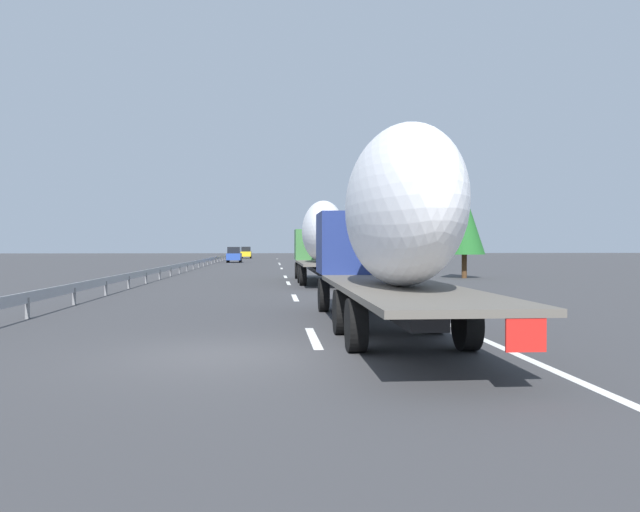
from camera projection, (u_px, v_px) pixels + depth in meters
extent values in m
plane|color=#38383A|center=(261.00, 271.00, 51.36)|extent=(260.00, 260.00, 0.00)
cube|color=white|center=(313.00, 338.00, 13.63)|extent=(3.20, 0.20, 0.01)
cube|color=white|center=(295.00, 298.00, 24.24)|extent=(3.20, 0.20, 0.01)
cube|color=white|center=(288.00, 283.00, 33.84)|extent=(3.20, 0.20, 0.01)
cube|color=white|center=(285.00, 277.00, 40.91)|extent=(3.20, 0.20, 0.01)
cube|color=white|center=(282.00, 268.00, 56.38)|extent=(3.20, 0.20, 0.01)
cube|color=white|center=(280.00, 265.00, 68.24)|extent=(3.20, 0.20, 0.01)
cube|color=white|center=(279.00, 263.00, 74.42)|extent=(3.20, 0.20, 0.01)
cube|color=white|center=(280.00, 264.00, 70.42)|extent=(3.20, 0.20, 0.01)
cube|color=white|center=(277.00, 259.00, 99.94)|extent=(3.20, 0.20, 0.01)
cube|color=white|center=(321.00, 268.00, 56.78)|extent=(110.00, 0.20, 0.01)
cube|color=#387038|center=(315.00, 245.00, 38.54)|extent=(2.40, 2.50, 1.90)
cube|color=black|center=(314.00, 237.00, 39.62)|extent=(0.08, 2.12, 0.80)
cube|color=#262628|center=(318.00, 270.00, 35.77)|extent=(10.30, 0.70, 0.24)
cube|color=#59544C|center=(322.00, 263.00, 32.97)|extent=(8.80, 2.50, 0.12)
ellipsoid|color=white|center=(323.00, 232.00, 32.56)|extent=(6.82, 2.20, 3.27)
cube|color=red|center=(344.00, 271.00, 28.67)|extent=(0.04, 0.56, 0.56)
cylinder|color=black|center=(297.00, 270.00, 38.47)|extent=(1.04, 0.30, 1.04)
cylinder|color=black|center=(332.00, 270.00, 38.65)|extent=(1.04, 0.30, 1.04)
cylinder|color=black|center=(301.00, 274.00, 34.09)|extent=(1.04, 0.35, 1.04)
cylinder|color=black|center=(340.00, 273.00, 34.26)|extent=(1.04, 0.35, 1.04)
cylinder|color=black|center=(303.00, 276.00, 31.70)|extent=(1.04, 0.35, 1.04)
cylinder|color=black|center=(345.00, 275.00, 31.87)|extent=(1.04, 0.35, 1.04)
cube|color=navy|center=(358.00, 243.00, 19.20)|extent=(2.40, 2.50, 1.90)
cube|color=black|center=(354.00, 228.00, 20.29)|extent=(0.08, 2.12, 0.80)
cube|color=#262628|center=(375.00, 298.00, 16.16)|extent=(11.34, 0.70, 0.24)
cube|color=#59544C|center=(399.00, 289.00, 13.08)|extent=(9.92, 2.50, 0.12)
ellipsoid|color=white|center=(399.00, 207.00, 13.05)|extent=(6.70, 2.20, 3.38)
cube|color=red|center=(526.00, 331.00, 8.22)|extent=(0.04, 0.56, 0.56)
cylinder|color=black|center=(324.00, 295.00, 19.14)|extent=(1.04, 0.30, 1.04)
cylinder|color=black|center=(393.00, 294.00, 19.32)|extent=(1.04, 0.30, 1.04)
cylinder|color=black|center=(342.00, 312.00, 14.20)|extent=(1.04, 0.35, 1.04)
cylinder|color=black|center=(435.00, 311.00, 14.37)|extent=(1.04, 0.35, 1.04)
cylinder|color=black|center=(356.00, 325.00, 11.80)|extent=(1.04, 0.35, 1.04)
cylinder|color=black|center=(467.00, 324.00, 11.98)|extent=(1.04, 0.35, 1.04)
cube|color=#28479E|center=(234.00, 257.00, 77.24)|extent=(4.02, 1.75, 0.84)
cube|color=black|center=(234.00, 250.00, 76.93)|extent=(2.21, 1.54, 0.81)
cylinder|color=black|center=(229.00, 260.00, 78.43)|extent=(0.64, 0.22, 0.64)
cylinder|color=black|center=(241.00, 260.00, 78.55)|extent=(0.64, 0.22, 0.64)
cylinder|color=black|center=(227.00, 260.00, 75.94)|extent=(0.64, 0.22, 0.64)
cylinder|color=black|center=(240.00, 260.00, 76.07)|extent=(0.64, 0.22, 0.64)
cube|color=gold|center=(246.00, 254.00, 104.20)|extent=(4.00, 1.71, 0.84)
cube|color=black|center=(246.00, 249.00, 103.89)|extent=(2.20, 1.51, 0.82)
cylinder|color=black|center=(242.00, 256.00, 105.38)|extent=(0.64, 0.22, 0.64)
cylinder|color=black|center=(251.00, 256.00, 105.50)|extent=(0.64, 0.22, 0.64)
cylinder|color=black|center=(241.00, 257.00, 102.91)|extent=(0.64, 0.22, 0.64)
cylinder|color=black|center=(250.00, 257.00, 103.03)|extent=(0.64, 0.22, 0.64)
cylinder|color=gray|center=(334.00, 254.00, 57.14)|extent=(0.10, 0.10, 2.66)
cube|color=#2D569E|center=(334.00, 236.00, 57.11)|extent=(0.06, 0.90, 0.70)
cylinder|color=#472D19|center=(355.00, 255.00, 83.06)|extent=(0.32, 0.32, 1.77)
cone|color=#1E5B23|center=(355.00, 226.00, 83.00)|extent=(3.05, 3.05, 5.97)
cylinder|color=#472D19|center=(464.00, 266.00, 39.15)|extent=(0.33, 0.33, 1.53)
cone|color=#1E5B23|center=(464.00, 223.00, 39.11)|extent=(2.62, 2.62, 4.04)
cylinder|color=#472D19|center=(357.00, 256.00, 72.25)|extent=(0.31, 0.31, 1.84)
cone|color=#286B2D|center=(357.00, 224.00, 72.20)|extent=(2.93, 2.93, 5.60)
cylinder|color=#472D19|center=(389.00, 260.00, 52.45)|extent=(0.32, 0.32, 1.68)
cone|color=#286B2D|center=(389.00, 230.00, 52.41)|extent=(3.82, 3.82, 3.55)
cube|color=#9EA0A5|center=(193.00, 263.00, 53.87)|extent=(94.00, 0.06, 0.32)
cube|color=slate|center=(27.00, 308.00, 17.21)|extent=(0.10, 0.10, 0.60)
cube|color=slate|center=(74.00, 296.00, 21.28)|extent=(0.10, 0.10, 0.60)
cube|color=slate|center=(106.00, 288.00, 25.36)|extent=(0.10, 0.10, 0.60)
cube|color=slate|center=(129.00, 282.00, 29.43)|extent=(0.10, 0.10, 0.60)
cube|color=slate|center=(146.00, 278.00, 33.50)|extent=(0.10, 0.10, 0.60)
cube|color=slate|center=(160.00, 275.00, 37.58)|extent=(0.10, 0.10, 0.60)
cube|color=slate|center=(171.00, 272.00, 41.65)|extent=(0.10, 0.10, 0.60)
cube|color=slate|center=(180.00, 270.00, 45.73)|extent=(0.10, 0.10, 0.60)
cube|color=slate|center=(187.00, 268.00, 49.80)|extent=(0.10, 0.10, 0.60)
cube|color=slate|center=(193.00, 266.00, 53.87)|extent=(0.10, 0.10, 0.60)
cube|color=slate|center=(199.00, 265.00, 57.95)|extent=(0.10, 0.10, 0.60)
cube|color=slate|center=(204.00, 263.00, 62.02)|extent=(0.10, 0.10, 0.60)
cube|color=slate|center=(208.00, 262.00, 66.09)|extent=(0.10, 0.10, 0.60)
cube|color=slate|center=(212.00, 261.00, 70.17)|extent=(0.10, 0.10, 0.60)
cube|color=slate|center=(215.00, 261.00, 74.24)|extent=(0.10, 0.10, 0.60)
cube|color=slate|center=(218.00, 260.00, 78.31)|extent=(0.10, 0.10, 0.60)
cube|color=slate|center=(220.00, 259.00, 82.39)|extent=(0.10, 0.10, 0.60)
cube|color=slate|center=(223.00, 259.00, 86.46)|extent=(0.10, 0.10, 0.60)
cube|color=slate|center=(225.00, 258.00, 90.53)|extent=(0.10, 0.10, 0.60)
cube|color=slate|center=(227.00, 258.00, 94.61)|extent=(0.10, 0.10, 0.60)
cube|color=slate|center=(229.00, 257.00, 98.68)|extent=(0.10, 0.10, 0.60)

